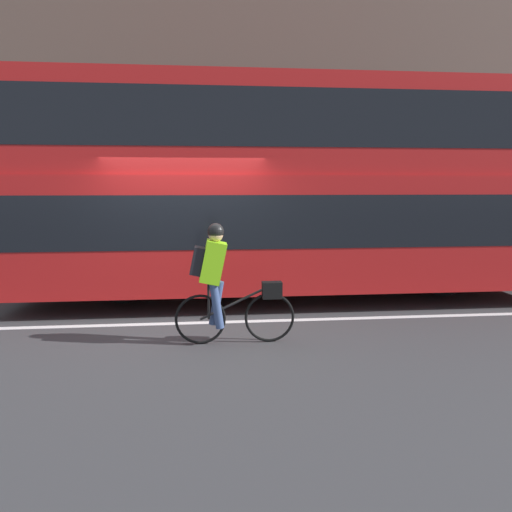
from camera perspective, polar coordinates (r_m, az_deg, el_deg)
name	(u,v)px	position (r m, az deg, el deg)	size (l,w,h in m)	color
ground_plane	(186,322)	(7.82, -8.04, -7.43)	(80.00, 80.00, 0.00)	#38383A
road_center_line	(186,323)	(7.73, -8.06, -7.60)	(50.00, 0.14, 0.01)	silver
sidewalk_curb	(193,262)	(13.36, -7.23, -0.67)	(60.00, 1.78, 0.13)	#A8A399
building_facade	(191,86)	(14.50, -7.50, 18.68)	(60.00, 0.30, 9.53)	brown
bus	(289,182)	(9.13, 3.74, 8.41)	(9.68, 2.59, 3.84)	black
cyclist_on_bike	(222,279)	(6.53, -3.91, -2.68)	(1.59, 0.32, 1.60)	black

